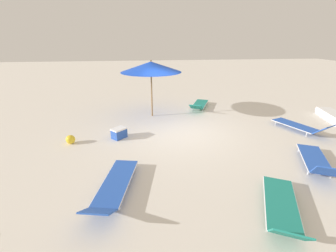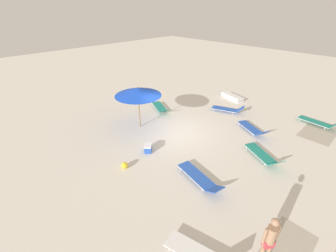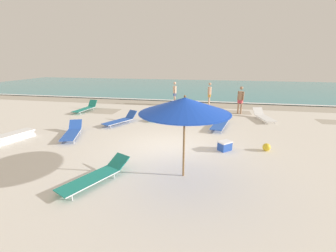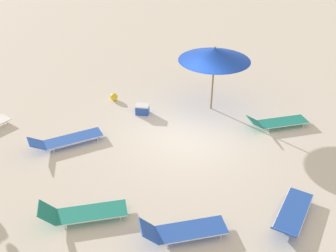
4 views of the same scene
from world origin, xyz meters
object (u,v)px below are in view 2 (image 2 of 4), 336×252
sun_lounger_under_umbrella (318,122)px  sun_lounger_beside_umbrella (263,155)px  sun_lounger_mid_beach_pair_a (228,109)px  sun_lounger_mid_beach_pair_b (252,129)px  sun_lounger_near_water_right (199,177)px  lounger_stack (232,97)px  beach_ball (125,165)px  cooler_box (148,148)px  sun_lounger_near_water_left (160,107)px  beach_umbrella (138,92)px  beachgoer_shoreline_child (270,239)px

sun_lounger_under_umbrella → sun_lounger_beside_umbrella: sun_lounger_under_umbrella is taller
sun_lounger_under_umbrella → sun_lounger_mid_beach_pair_a: sun_lounger_under_umbrella is taller
sun_lounger_mid_beach_pair_b → sun_lounger_near_water_right: bearing=30.9°
lounger_stack → beach_ball: 10.70m
cooler_box → beach_ball: bearing=-34.1°
sun_lounger_beside_umbrella → sun_lounger_mid_beach_pair_a: sun_lounger_beside_umbrella is taller
sun_lounger_under_umbrella → sun_lounger_mid_beach_pair_a: bearing=-60.1°
sun_lounger_near_water_left → beach_ball: 6.33m
sun_lounger_near_water_right → sun_lounger_beside_umbrella: bearing=172.7°
beach_umbrella → sun_lounger_under_umbrella: 10.85m
lounger_stack → beachgoer_shoreline_child: 12.56m
sun_lounger_near_water_right → beach_umbrella: bearing=-90.6°
sun_lounger_under_umbrella → sun_lounger_near_water_left: (5.26, -8.27, -0.02)m
sun_lounger_near_water_left → sun_lounger_mid_beach_pair_a: 4.58m
sun_lounger_near_water_right → sun_lounger_mid_beach_pair_b: (-5.34, -0.42, 0.01)m
beach_umbrella → lounger_stack: 8.14m
lounger_stack → sun_lounger_near_water_left: size_ratio=0.88×
sun_lounger_near_water_right → beach_ball: size_ratio=8.02×
lounger_stack → cooler_box: (9.06, 0.79, 0.02)m
cooler_box → beachgoer_shoreline_child: bearing=36.1°
sun_lounger_mid_beach_pair_b → sun_lounger_near_water_left: bearing=-47.3°
sun_lounger_near_water_left → beachgoer_shoreline_child: beachgoer_shoreline_child is taller
sun_lounger_under_umbrella → sun_lounger_mid_beach_pair_a: 5.33m
sun_lounger_near_water_left → beach_ball: (5.33, 3.43, -0.05)m
sun_lounger_under_umbrella → sun_lounger_near_water_left: 9.80m
beach_umbrella → beach_ball: beach_umbrella is taller
beach_umbrella → beachgoer_shoreline_child: bearing=74.1°
lounger_stack → sun_lounger_under_umbrella: size_ratio=0.92×
sun_lounger_beside_umbrella → sun_lounger_mid_beach_pair_b: 2.56m
sun_lounger_near_water_left → sun_lounger_near_water_right: size_ratio=0.94×
sun_lounger_mid_beach_pair_a → sun_lounger_beside_umbrella: bearing=29.3°
sun_lounger_near_water_left → cooler_box: size_ratio=3.74×
beach_ball → sun_lounger_under_umbrella: bearing=155.4°
sun_lounger_under_umbrella → beach_ball: size_ratio=7.20×
sun_lounger_under_umbrella → sun_lounger_mid_beach_pair_b: (3.54, -2.40, -0.00)m
lounger_stack → sun_lounger_under_umbrella: 5.89m
sun_lounger_near_water_left → sun_lounger_mid_beach_pair_a: size_ratio=1.05×
sun_lounger_mid_beach_pair_a → sun_lounger_mid_beach_pair_b: size_ratio=1.01×
sun_lounger_mid_beach_pair_b → beach_ball: size_ratio=7.11×
sun_lounger_near_water_left → sun_lounger_mid_beach_pair_a: sun_lounger_mid_beach_pair_a is taller
beach_umbrella → sun_lounger_mid_beach_pair_b: size_ratio=1.22×
sun_lounger_under_umbrella → cooler_box: bearing=-24.2°
beachgoer_shoreline_child → beach_umbrella: bearing=-71.4°
sun_lounger_mid_beach_pair_a → beach_ball: (8.37, 0.02, -0.06)m
beachgoer_shoreline_child → sun_lounger_mid_beach_pair_b: bearing=-116.0°
beach_ball → sun_lounger_mid_beach_pair_b: bearing=160.9°
beach_umbrella → sun_lounger_beside_umbrella: bearing=108.0°
cooler_box → lounger_stack: bearing=141.4°
lounger_stack → sun_lounger_near_water_right: sun_lounger_near_water_right is taller
sun_lounger_near_water_left → sun_lounger_near_water_right: bearing=85.0°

